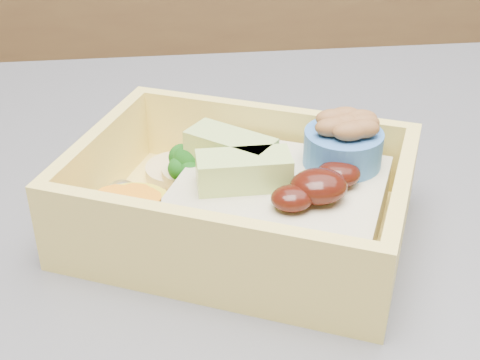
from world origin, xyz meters
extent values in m
cube|color=brown|center=(0.00, 1.20, 0.45)|extent=(3.20, 0.60, 0.90)
cube|color=#FFE069|center=(0.08, 0.01, 0.92)|extent=(0.24, 0.21, 0.01)
cube|color=#FFE069|center=(0.10, 0.07, 0.95)|extent=(0.18, 0.09, 0.05)
cube|color=#FFE069|center=(0.05, -0.06, 0.95)|extent=(0.18, 0.09, 0.05)
cube|color=#FFE069|center=(0.16, -0.03, 0.95)|extent=(0.06, 0.12, 0.05)
cube|color=#FFE069|center=(-0.01, 0.04, 0.95)|extent=(0.06, 0.12, 0.05)
cube|color=tan|center=(0.10, 0.00, 0.94)|extent=(0.15, 0.15, 0.03)
ellipsoid|color=#340D07|center=(0.12, -0.02, 0.97)|extent=(0.04, 0.04, 0.02)
ellipsoid|color=#340D07|center=(0.13, -0.01, 0.97)|extent=(0.03, 0.03, 0.01)
ellipsoid|color=#340D07|center=(0.10, -0.03, 0.97)|extent=(0.03, 0.03, 0.01)
cube|color=#BEDC73|center=(0.08, 0.00, 0.97)|extent=(0.05, 0.02, 0.02)
cube|color=#BEDC73|center=(0.07, 0.02, 0.97)|extent=(0.06, 0.05, 0.02)
cylinder|color=#72AC5C|center=(0.05, 0.04, 0.94)|extent=(0.01, 0.01, 0.02)
sphere|color=#165714|center=(0.05, 0.04, 0.96)|extent=(0.02, 0.02, 0.02)
sphere|color=#165714|center=(0.06, 0.04, 0.95)|extent=(0.02, 0.02, 0.02)
sphere|color=#165714|center=(0.04, 0.04, 0.95)|extent=(0.02, 0.02, 0.02)
sphere|color=#165714|center=(0.05, 0.03, 0.95)|extent=(0.02, 0.02, 0.02)
sphere|color=#165714|center=(0.04, 0.03, 0.95)|extent=(0.02, 0.02, 0.02)
sphere|color=#165714|center=(0.05, 0.04, 0.95)|extent=(0.02, 0.02, 0.02)
cylinder|color=yellow|center=(0.01, 0.00, 0.94)|extent=(0.05, 0.05, 0.02)
cylinder|color=orange|center=(0.01, 0.00, 0.95)|extent=(0.03, 0.03, 0.00)
cylinder|color=orange|center=(0.00, 0.00, 0.95)|extent=(0.03, 0.03, 0.00)
cylinder|color=orange|center=(0.02, -0.01, 0.96)|extent=(0.03, 0.03, 0.00)
cylinder|color=#DBBC7E|center=(0.04, 0.06, 0.93)|extent=(0.04, 0.04, 0.01)
cylinder|color=#DBBC7E|center=(0.05, 0.05, 0.94)|extent=(0.04, 0.04, 0.01)
ellipsoid|color=white|center=(0.08, 0.06, 0.94)|extent=(0.02, 0.02, 0.02)
ellipsoid|color=white|center=(0.01, 0.03, 0.94)|extent=(0.02, 0.02, 0.02)
cylinder|color=#386FBE|center=(0.14, 0.02, 0.97)|extent=(0.05, 0.05, 0.02)
ellipsoid|color=brown|center=(0.14, 0.02, 0.99)|extent=(0.02, 0.02, 0.01)
ellipsoid|color=brown|center=(0.15, 0.02, 0.99)|extent=(0.02, 0.02, 0.01)
ellipsoid|color=brown|center=(0.14, 0.02, 0.99)|extent=(0.02, 0.02, 0.01)
ellipsoid|color=brown|center=(0.14, 0.01, 0.99)|extent=(0.02, 0.02, 0.01)
ellipsoid|color=brown|center=(0.13, 0.01, 0.99)|extent=(0.02, 0.02, 0.01)
ellipsoid|color=brown|center=(0.15, 0.01, 0.99)|extent=(0.02, 0.02, 0.01)
ellipsoid|color=brown|center=(0.14, 0.03, 0.99)|extent=(0.02, 0.02, 0.01)
ellipsoid|color=brown|center=(0.15, 0.02, 0.99)|extent=(0.02, 0.02, 0.01)
camera|label=1|loc=(0.04, -0.33, 1.17)|focal=50.00mm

